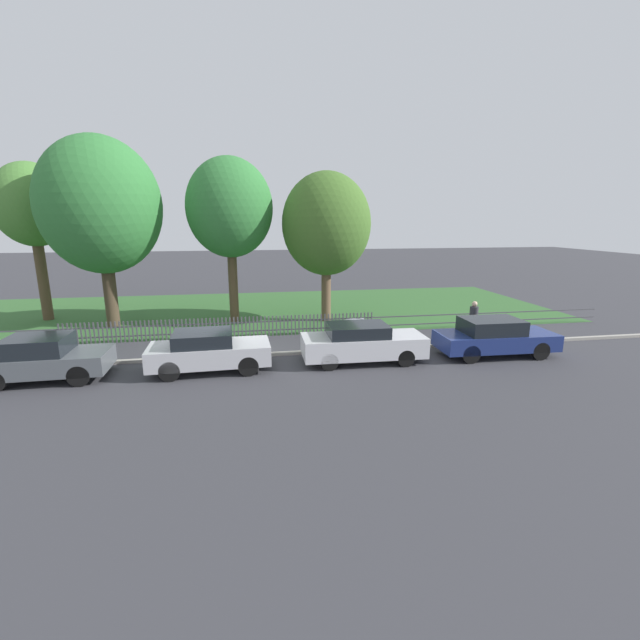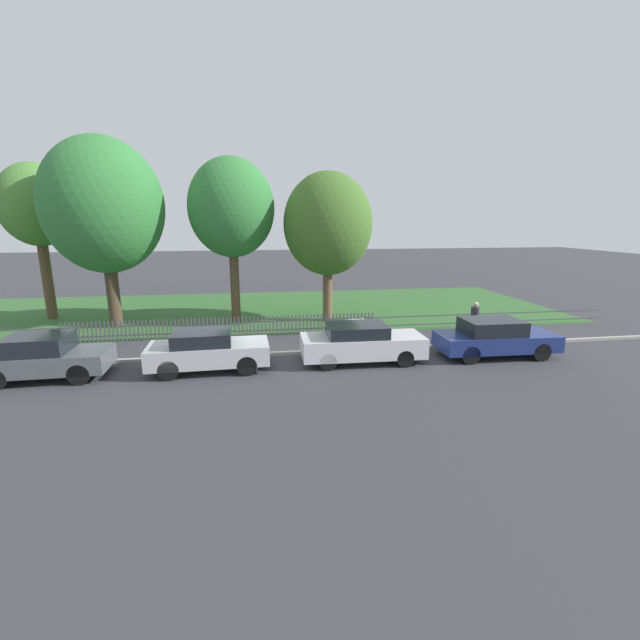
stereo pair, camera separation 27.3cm
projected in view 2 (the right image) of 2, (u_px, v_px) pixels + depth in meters
ground_plane at (221, 359)px, 15.92m from camera, size 120.00×120.00×0.00m
kerb_stone at (221, 356)px, 16.01m from camera, size 36.62×0.20×0.12m
grass_strip at (232, 310)px, 24.48m from camera, size 36.62×11.84×0.01m
park_fence at (225, 327)px, 18.69m from camera, size 36.62×0.05×0.92m
parked_car_silver_hatchback at (45, 357)px, 13.75m from camera, size 3.80×1.82×1.46m
parked_car_black_saloon at (208, 350)px, 14.50m from camera, size 4.06×1.77×1.40m
parked_car_navy_estate at (361, 343)px, 15.37m from camera, size 4.42×1.74×1.41m
parked_car_red_compact at (495, 337)px, 16.04m from camera, size 4.43×1.81×1.43m
covered_motorcycle at (354, 328)px, 17.89m from camera, size 1.81×0.74×1.03m
tree_nearest_kerb at (37, 206)px, 21.11m from camera, size 3.52×3.52×7.80m
tree_behind_motorcycle at (104, 206)px, 19.49m from camera, size 5.33×5.33×8.73m
tree_mid_park at (232, 208)px, 20.63m from camera, size 4.14×4.14×8.00m
tree_far_left at (328, 225)px, 20.86m from camera, size 4.34×4.34×7.34m
pedestrian_by_lamp at (475, 319)px, 17.92m from camera, size 0.46×0.46×1.73m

